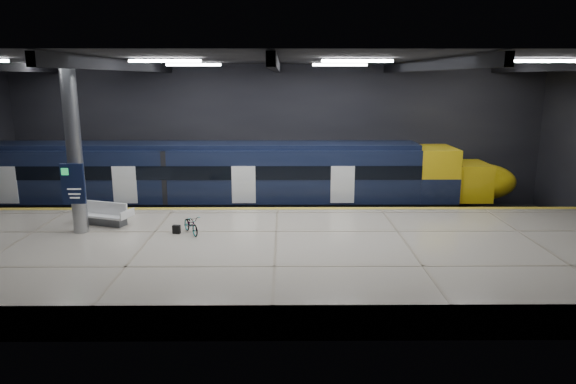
{
  "coord_description": "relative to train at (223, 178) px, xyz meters",
  "views": [
    {
      "loc": [
        0.34,
        -21.25,
        7.3
      ],
      "look_at": [
        0.5,
        1.5,
        2.2
      ],
      "focal_mm": 32.0,
      "sensor_mm": 36.0,
      "label": 1
    }
  ],
  "objects": [
    {
      "name": "train",
      "position": [
        0.0,
        0.0,
        0.0
      ],
      "size": [
        29.4,
        2.84,
        3.79
      ],
      "color": "black",
      "rests_on": "ground"
    },
    {
      "name": "bicycle",
      "position": [
        -0.52,
        -6.77,
        -0.58
      ],
      "size": [
        1.17,
        1.52,
        0.77
      ],
      "primitive_type": "imported",
      "rotation": [
        0.0,
        0.0,
        0.53
      ],
      "color": "#99999E",
      "rests_on": "platform"
    },
    {
      "name": "info_column",
      "position": [
        -5.07,
        -6.52,
        2.4
      ],
      "size": [
        0.9,
        0.78,
        6.9
      ],
      "color": "#9EA0A5",
      "rests_on": "platform"
    },
    {
      "name": "pannier_bag",
      "position": [
        -1.12,
        -6.77,
        -0.78
      ],
      "size": [
        0.33,
        0.23,
        0.35
      ],
      "primitive_type": "cube",
      "rotation": [
        0.0,
        0.0,
        -0.18
      ],
      "color": "black",
      "rests_on": "platform"
    },
    {
      "name": "room_shell",
      "position": [
        2.93,
        -5.49,
        3.66
      ],
      "size": [
        30.1,
        16.1,
        8.05
      ],
      "color": "black",
      "rests_on": "ground"
    },
    {
      "name": "ground",
      "position": [
        2.93,
        -5.5,
        -2.06
      ],
      "size": [
        30.0,
        30.0,
        0.0
      ],
      "primitive_type": "plane",
      "color": "black",
      "rests_on": "ground"
    },
    {
      "name": "safety_strip",
      "position": [
        2.93,
        -2.75,
        -0.95
      ],
      "size": [
        30.0,
        0.4,
        0.01
      ],
      "primitive_type": "cube",
      "color": "gold",
      "rests_on": "platform"
    },
    {
      "name": "platform",
      "position": [
        2.93,
        -8.0,
        -1.51
      ],
      "size": [
        30.0,
        11.0,
        1.1
      ],
      "primitive_type": "cube",
      "color": "#BDB3A0",
      "rests_on": "ground"
    },
    {
      "name": "rails",
      "position": [
        2.93,
        0.0,
        -1.98
      ],
      "size": [
        30.0,
        1.52,
        0.16
      ],
      "color": "gray",
      "rests_on": "ground"
    },
    {
      "name": "bench",
      "position": [
        -4.43,
        -5.43,
        -0.6
      ],
      "size": [
        2.47,
        1.64,
        1.01
      ],
      "rotation": [
        0.0,
        0.0,
        -0.33
      ],
      "color": "#595B60",
      "rests_on": "platform"
    }
  ]
}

